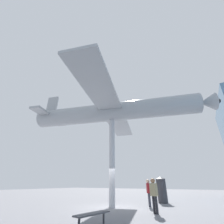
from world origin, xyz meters
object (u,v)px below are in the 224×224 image
at_px(visitor_second, 154,193).
at_px(plaza_bench, 93,215).
at_px(suspended_airplane, 114,112).
at_px(visitor_person, 149,190).
at_px(info_kiosk, 162,189).
at_px(support_pylon_central, 112,159).

xyz_separation_m(visitor_second, plaza_bench, (4.12, -1.22, -0.60)).
xyz_separation_m(suspended_airplane, visitor_second, (0.96, 3.10, -6.26)).
relative_size(visitor_person, plaza_bench, 1.09).
relative_size(visitor_person, info_kiosk, 0.87).
bearing_deg(suspended_airplane, visitor_person, 112.19).
bearing_deg(support_pylon_central, visitor_person, 127.19).
distance_m(support_pylon_central, plaza_bench, 6.11).
height_order(visitor_person, info_kiosk, info_kiosk).
height_order(support_pylon_central, visitor_person, support_pylon_central).
xyz_separation_m(suspended_airplane, plaza_bench, (5.08, 1.88, -6.86)).
height_order(visitor_person, visitor_second, visitor_person).
height_order(suspended_airplane, visitor_second, suspended_airplane).
xyz_separation_m(support_pylon_central, info_kiosk, (-4.45, 2.45, -2.17)).
bearing_deg(plaza_bench, suspended_airplane, -159.73).
distance_m(visitor_second, info_kiosk, 5.42).
height_order(suspended_airplane, plaza_bench, suspended_airplane).
height_order(support_pylon_central, visitor_second, support_pylon_central).
xyz_separation_m(support_pylon_central, suspended_airplane, (-0.05, 0.18, 4.06)).
bearing_deg(visitor_second, support_pylon_central, 6.40).
bearing_deg(plaza_bench, visitor_second, 163.49).
distance_m(suspended_airplane, visitor_second, 7.05).
xyz_separation_m(support_pylon_central, plaza_bench, (5.03, 2.06, -2.79)).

